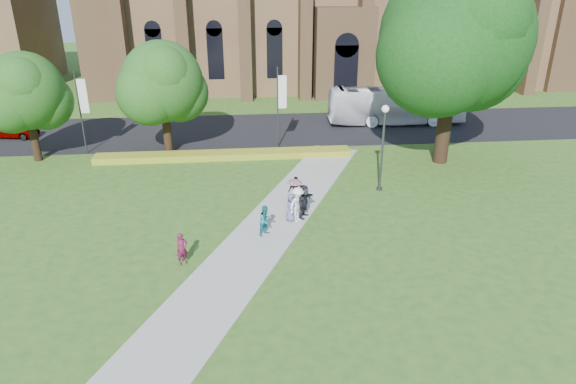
{
  "coord_description": "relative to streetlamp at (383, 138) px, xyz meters",
  "views": [
    {
      "loc": [
        -0.79,
        -21.53,
        12.29
      ],
      "look_at": [
        1.58,
        3.03,
        1.6
      ],
      "focal_mm": 32.0,
      "sensor_mm": 36.0,
      "label": 1
    }
  ],
  "objects": [
    {
      "name": "ground",
      "position": [
        -7.5,
        -6.5,
        -3.3
      ],
      "size": [
        160.0,
        160.0,
        0.0
      ],
      "primitive_type": "plane",
      "color": "#2F5B1B",
      "rests_on": "ground"
    },
    {
      "name": "banner_pole_0",
      "position": [
        -5.39,
        8.7,
        0.09
      ],
      "size": [
        0.7,
        0.1,
        6.0
      ],
      "color": "#38383D",
      "rests_on": "ground"
    },
    {
      "name": "flower_hedge",
      "position": [
        -9.5,
        6.7,
        -3.07
      ],
      "size": [
        18.0,
        1.4,
        0.45
      ],
      "primitive_type": "cube",
      "color": "gold",
      "rests_on": "ground"
    },
    {
      "name": "footpath",
      "position": [
        -7.5,
        -5.5,
        -3.28
      ],
      "size": [
        15.58,
        28.54,
        0.04
      ],
      "primitive_type": "cube",
      "rotation": [
        0.0,
        0.0,
        -0.44
      ],
      "color": "#B2B2A8",
      "rests_on": "ground"
    },
    {
      "name": "pedestrian_0",
      "position": [
        -11.1,
        -7.58,
        -2.49
      ],
      "size": [
        0.67,
        0.6,
        1.53
      ],
      "primitive_type": "imported",
      "rotation": [
        0.0,
        0.0,
        0.56
      ],
      "color": "maroon",
      "rests_on": "footpath"
    },
    {
      "name": "street_tree_0",
      "position": [
        -22.5,
        7.5,
        1.58
      ],
      "size": [
        5.2,
        5.2,
        7.5
      ],
      "color": "#332114",
      "rests_on": "ground"
    },
    {
      "name": "car_0",
      "position": [
        -26.4,
        13.23,
        -2.58
      ],
      "size": [
        4.28,
        2.24,
        1.39
      ],
      "primitive_type": "imported",
      "rotation": [
        0.0,
        0.0,
        1.42
      ],
      "color": "gray",
      "rests_on": "road"
    },
    {
      "name": "pedestrian_5",
      "position": [
        -5.07,
        -3.35,
        -2.32
      ],
      "size": [
        1.28,
        1.79,
        1.86
      ],
      "primitive_type": "imported",
      "rotation": [
        0.0,
        0.0,
        1.1
      ],
      "color": "#24242B",
      "rests_on": "footpath"
    },
    {
      "name": "pedestrian_4",
      "position": [
        -5.77,
        -3.72,
        -2.49
      ],
      "size": [
        0.89,
        0.76,
        1.54
      ],
      "primitive_type": "imported",
      "rotation": [
        0.0,
        0.0,
        0.43
      ],
      "color": "slate",
      "rests_on": "footpath"
    },
    {
      "name": "streetlamp",
      "position": [
        0.0,
        0.0,
        0.0
      ],
      "size": [
        0.44,
        0.44,
        5.24
      ],
      "color": "#38383D",
      "rests_on": "ground"
    },
    {
      "name": "pedestrian_3",
      "position": [
        -5.31,
        -1.52,
        -2.45
      ],
      "size": [
        1.02,
        0.8,
        1.62
      ],
      "primitive_type": "imported",
      "rotation": [
        0.0,
        0.0,
        0.5
      ],
      "color": "black",
      "rests_on": "footpath"
    },
    {
      "name": "pedestrian_2",
      "position": [
        -5.44,
        -3.73,
        -2.31
      ],
      "size": [
        1.35,
        1.38,
        1.9
      ],
      "primitive_type": "imported",
      "rotation": [
        0.0,
        0.0,
        0.83
      ],
      "color": "white",
      "rests_on": "footpath"
    },
    {
      "name": "banner_pole_1",
      "position": [
        -19.39,
        8.7,
        0.09
      ],
      "size": [
        0.7,
        0.1,
        6.0
      ],
      "color": "#38383D",
      "rests_on": "ground"
    },
    {
      "name": "large_tree",
      "position": [
        5.5,
        4.5,
        5.07
      ],
      "size": [
        9.6,
        9.6,
        13.2
      ],
      "color": "#332114",
      "rests_on": "ground"
    },
    {
      "name": "parasol",
      "position": [
        -5.59,
        -3.62,
        -1.37
      ],
      "size": [
        1.04,
        1.04,
        0.69
      ],
      "primitive_type": "imported",
      "rotation": [
        0.0,
        0.0,
        0.43
      ],
      "color": "#ECACA7",
      "rests_on": "pedestrian_4"
    },
    {
      "name": "street_tree_1",
      "position": [
        -13.5,
        8.0,
        1.93
      ],
      "size": [
        5.6,
        5.6,
        8.05
      ],
      "color": "#332114",
      "rests_on": "ground"
    },
    {
      "name": "pedestrian_1",
      "position": [
        -7.2,
        -5.14,
        -2.47
      ],
      "size": [
        0.97,
        0.95,
        1.58
      ],
      "primitive_type": "imported",
      "rotation": [
        0.0,
        0.0,
        0.7
      ],
      "color": "#18737B",
      "rests_on": "footpath"
    },
    {
      "name": "tour_coach",
      "position": [
        5.12,
        14.32,
        -1.66
      ],
      "size": [
        11.69,
        3.09,
        3.23
      ],
      "primitive_type": "imported",
      "rotation": [
        0.0,
        0.0,
        1.54
      ],
      "color": "silver",
      "rests_on": "road"
    },
    {
      "name": "road",
      "position": [
        -7.5,
        13.5,
        -3.29
      ],
      "size": [
        160.0,
        10.0,
        0.02
      ],
      "primitive_type": "cube",
      "color": "black",
      "rests_on": "ground"
    }
  ]
}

